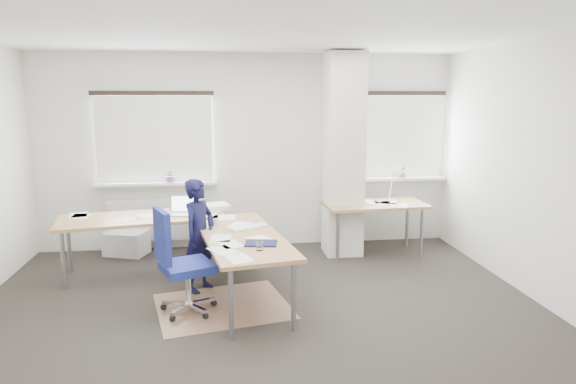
{
  "coord_description": "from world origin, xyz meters",
  "views": [
    {
      "loc": [
        -0.35,
        -4.94,
        2.22
      ],
      "look_at": [
        0.39,
        0.9,
        1.1
      ],
      "focal_mm": 32.0,
      "sensor_mm": 36.0,
      "label": 1
    }
  ],
  "objects": [
    {
      "name": "ground",
      "position": [
        0.0,
        0.0,
        0.0
      ],
      "size": [
        6.0,
        6.0,
        0.0
      ],
      "primitive_type": "plane",
      "color": "black",
      "rests_on": "ground"
    },
    {
      "name": "room_shell",
      "position": [
        0.18,
        0.45,
        1.75
      ],
      "size": [
        6.04,
        5.04,
        2.82
      ],
      "color": "silver",
      "rests_on": "ground"
    },
    {
      "name": "floor_mat",
      "position": [
        -0.39,
        0.24,
        0.0
      ],
      "size": [
        1.56,
        1.4,
        0.01
      ],
      "primitive_type": "cube",
      "rotation": [
        0.0,
        0.0,
        0.21
      ],
      "color": "#866149",
      "rests_on": "ground"
    },
    {
      "name": "white_crate",
      "position": [
        -1.73,
        2.25,
        0.16
      ],
      "size": [
        0.64,
        0.54,
        0.33
      ],
      "primitive_type": "cube",
      "rotation": [
        0.0,
        0.0,
        -0.33
      ],
      "color": "white",
      "rests_on": "ground"
    },
    {
      "name": "desk_main",
      "position": [
        -0.73,
        0.96,
        0.69
      ],
      "size": [
        2.82,
        2.63,
        0.96
      ],
      "rotation": [
        0.0,
        0.0,
        0.17
      ],
      "color": "olive",
      "rests_on": "ground"
    },
    {
      "name": "desk_side",
      "position": [
        1.73,
        1.84,
        0.69
      ],
      "size": [
        1.43,
        0.77,
        1.22
      ],
      "rotation": [
        0.0,
        0.0,
        0.05
      ],
      "color": "olive",
      "rests_on": "ground"
    },
    {
      "name": "task_chair",
      "position": [
        -0.78,
        0.14,
        0.31
      ],
      "size": [
        0.65,
        0.63,
        1.11
      ],
      "rotation": [
        0.0,
        0.0,
        0.38
      ],
      "color": "navy",
      "rests_on": "ground"
    },
    {
      "name": "person",
      "position": [
        -0.64,
        0.75,
        0.65
      ],
      "size": [
        0.52,
        0.57,
        1.3
      ],
      "primitive_type": "imported",
      "rotation": [
        0.0,
        0.0,
        0.99
      ],
      "color": "black",
      "rests_on": "ground"
    }
  ]
}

